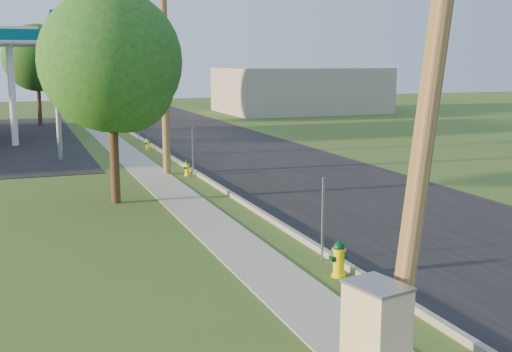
{
  "coord_description": "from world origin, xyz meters",
  "views": [
    {
      "loc": [
        -6.24,
        -8.84,
        4.64
      ],
      "look_at": [
        0.0,
        8.0,
        1.4
      ],
      "focal_mm": 45.0,
      "sensor_mm": 36.0,
      "label": 1
    }
  ],
  "objects_px": {
    "tree_lot": "(38,60)",
    "utility_cabinet": "(376,334)",
    "utility_pole_mid": "(164,53)",
    "tree_verge": "(114,67)",
    "utility_pole_far": "(106,58)",
    "hydrant_far": "(148,143)",
    "utility_pole_near": "(436,49)",
    "price_pylon": "(54,43)",
    "hydrant_mid": "(187,168)",
    "hydrant_near": "(339,259)"
  },
  "relations": [
    {
      "from": "tree_lot",
      "to": "utility_cabinet",
      "type": "bearing_deg",
      "value": -85.75
    },
    {
      "from": "utility_pole_mid",
      "to": "tree_verge",
      "type": "distance_m",
      "value": 5.58
    },
    {
      "from": "utility_pole_far",
      "to": "hydrant_far",
      "type": "bearing_deg",
      "value": -86.18
    },
    {
      "from": "tree_lot",
      "to": "hydrant_far",
      "type": "xyz_separation_m",
      "value": [
        4.77,
        -15.43,
        -4.33
      ]
    },
    {
      "from": "utility_pole_near",
      "to": "price_pylon",
      "type": "distance_m",
      "value": 23.83
    },
    {
      "from": "hydrant_mid",
      "to": "utility_cabinet",
      "type": "distance_m",
      "value": 17.68
    },
    {
      "from": "utility_pole_mid",
      "to": "hydrant_near",
      "type": "height_order",
      "value": "utility_pole_mid"
    },
    {
      "from": "price_pylon",
      "to": "utility_pole_mid",
      "type": "bearing_deg",
      "value": -54.66
    },
    {
      "from": "tree_verge",
      "to": "hydrant_mid",
      "type": "relative_size",
      "value": 10.26
    },
    {
      "from": "utility_pole_near",
      "to": "hydrant_near",
      "type": "xyz_separation_m",
      "value": [
        0.69,
        4.06,
        -4.4
      ]
    },
    {
      "from": "tree_verge",
      "to": "utility_pole_near",
      "type": "bearing_deg",
      "value": -78.46
    },
    {
      "from": "utility_cabinet",
      "to": "hydrant_mid",
      "type": "bearing_deg",
      "value": 84.54
    },
    {
      "from": "utility_pole_near",
      "to": "hydrant_mid",
      "type": "height_order",
      "value": "utility_pole_near"
    },
    {
      "from": "tree_lot",
      "to": "hydrant_far",
      "type": "relative_size",
      "value": 10.83
    },
    {
      "from": "hydrant_near",
      "to": "hydrant_mid",
      "type": "relative_size",
      "value": 1.22
    },
    {
      "from": "tree_verge",
      "to": "hydrant_near",
      "type": "relative_size",
      "value": 8.39
    },
    {
      "from": "utility_pole_far",
      "to": "price_pylon",
      "type": "height_order",
      "value": "utility_pole_far"
    },
    {
      "from": "price_pylon",
      "to": "hydrant_near",
      "type": "relative_size",
      "value": 8.32
    },
    {
      "from": "utility_cabinet",
      "to": "utility_pole_mid",
      "type": "bearing_deg",
      "value": 86.86
    },
    {
      "from": "utility_pole_far",
      "to": "price_pylon",
      "type": "relative_size",
      "value": 1.39
    },
    {
      "from": "utility_pole_near",
      "to": "utility_pole_far",
      "type": "height_order",
      "value": "utility_pole_far"
    },
    {
      "from": "utility_pole_mid",
      "to": "hydrant_far",
      "type": "height_order",
      "value": "utility_pole_mid"
    },
    {
      "from": "utility_pole_near",
      "to": "utility_cabinet",
      "type": "relative_size",
      "value": 6.24
    },
    {
      "from": "hydrant_mid",
      "to": "utility_cabinet",
      "type": "bearing_deg",
      "value": -95.46
    },
    {
      "from": "utility_pole_near",
      "to": "hydrant_mid",
      "type": "distance_m",
      "value": 17.87
    },
    {
      "from": "utility_pole_near",
      "to": "tree_verge",
      "type": "bearing_deg",
      "value": 101.54
    },
    {
      "from": "hydrant_far",
      "to": "utility_cabinet",
      "type": "xyz_separation_m",
      "value": [
        -1.69,
        -26.03,
        0.44
      ]
    },
    {
      "from": "utility_pole_near",
      "to": "hydrant_far",
      "type": "xyz_separation_m",
      "value": [
        0.69,
        25.73,
        -4.48
      ]
    },
    {
      "from": "utility_pole_far",
      "to": "utility_cabinet",
      "type": "relative_size",
      "value": 6.26
    },
    {
      "from": "utility_pole_mid",
      "to": "utility_cabinet",
      "type": "xyz_separation_m",
      "value": [
        -1.0,
        -18.3,
        -4.19
      ]
    },
    {
      "from": "utility_cabinet",
      "to": "utility_pole_far",
      "type": "bearing_deg",
      "value": 88.42
    },
    {
      "from": "tree_verge",
      "to": "hydrant_far",
      "type": "xyz_separation_m",
      "value": [
        3.37,
        12.59,
        -4.12
      ]
    },
    {
      "from": "price_pylon",
      "to": "hydrant_near",
      "type": "distance_m",
      "value": 20.6
    },
    {
      "from": "utility_pole_near",
      "to": "utility_cabinet",
      "type": "xyz_separation_m",
      "value": [
        -1.0,
        -0.3,
        -4.04
      ]
    },
    {
      "from": "utility_pole_far",
      "to": "utility_cabinet",
      "type": "height_order",
      "value": "utility_pole_far"
    },
    {
      "from": "price_pylon",
      "to": "tree_verge",
      "type": "bearing_deg",
      "value": -83.3
    },
    {
      "from": "price_pylon",
      "to": "hydrant_mid",
      "type": "height_order",
      "value": "price_pylon"
    },
    {
      "from": "price_pylon",
      "to": "tree_verge",
      "type": "distance_m",
      "value": 10.48
    },
    {
      "from": "utility_pole_mid",
      "to": "tree_lot",
      "type": "height_order",
      "value": "utility_pole_mid"
    },
    {
      "from": "price_pylon",
      "to": "hydrant_far",
      "type": "height_order",
      "value": "price_pylon"
    },
    {
      "from": "hydrant_far",
      "to": "utility_pole_near",
      "type": "bearing_deg",
      "value": -91.53
    },
    {
      "from": "tree_lot",
      "to": "price_pylon",
      "type": "bearing_deg",
      "value": -89.41
    },
    {
      "from": "tree_verge",
      "to": "hydrant_near",
      "type": "xyz_separation_m",
      "value": [
        3.37,
        -9.08,
        -4.04
      ]
    },
    {
      "from": "utility_pole_far",
      "to": "tree_verge",
      "type": "xyz_separation_m",
      "value": [
        -2.68,
        -22.86,
        -0.36
      ]
    },
    {
      "from": "hydrant_near",
      "to": "hydrant_mid",
      "type": "xyz_separation_m",
      "value": [
        -0.01,
        13.23,
        -0.07
      ]
    },
    {
      "from": "tree_verge",
      "to": "hydrant_far",
      "type": "distance_m",
      "value": 13.67
    },
    {
      "from": "price_pylon",
      "to": "tree_verge",
      "type": "xyz_separation_m",
      "value": [
        1.22,
        -10.36,
        -0.99
      ]
    },
    {
      "from": "hydrant_near",
      "to": "price_pylon",
      "type": "bearing_deg",
      "value": 103.28
    },
    {
      "from": "tree_verge",
      "to": "utility_cabinet",
      "type": "xyz_separation_m",
      "value": [
        1.68,
        -13.44,
        -3.68
      ]
    },
    {
      "from": "tree_verge",
      "to": "hydrant_mid",
      "type": "height_order",
      "value": "tree_verge"
    }
  ]
}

